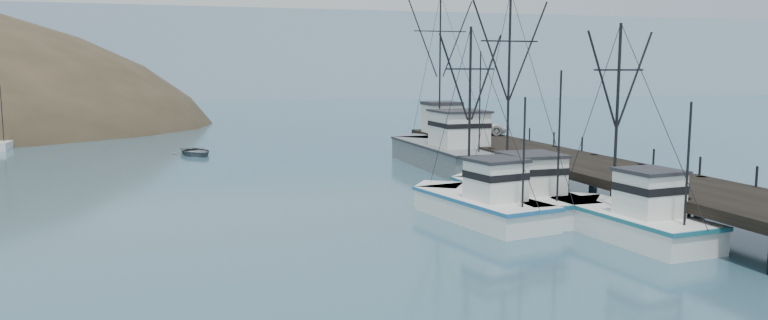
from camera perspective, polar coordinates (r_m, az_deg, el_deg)
ground at (r=26.64m, az=5.51°, el=-9.09°), size 400.00×400.00×0.00m
pier at (r=46.50m, az=14.42°, el=-0.04°), size 6.00×44.00×2.00m
distant_ridge at (r=194.85m, az=-10.30°, el=5.13°), size 360.00×40.00×26.00m
distant_ridge_far at (r=211.09m, az=-24.40°, el=4.75°), size 180.00×25.00×18.00m
trawler_near at (r=33.39m, az=19.51°, el=-4.64°), size 4.03×9.78×10.07m
trawler_mid at (r=35.46m, az=7.87°, el=-3.59°), size 4.99×10.13×10.14m
trawler_far at (r=38.17m, az=10.92°, el=-2.86°), size 4.09×11.96×12.16m
work_vessel at (r=54.50m, az=5.26°, el=0.75°), size 5.29×16.90×13.98m
pier_shed at (r=61.90m, az=4.81°, el=3.59°), size 3.00×3.20×2.80m
pickup_truck at (r=60.16m, az=7.76°, el=2.78°), size 5.62×3.52×1.45m
motorboat at (r=63.99m, az=-15.42°, el=0.40°), size 4.73×5.58×0.98m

